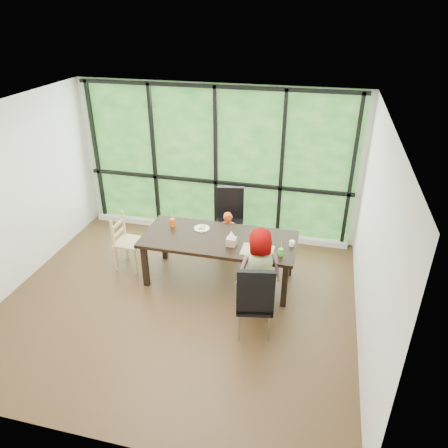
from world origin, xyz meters
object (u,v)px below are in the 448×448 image
(chair_end_beech, at_px, (129,242))
(plate_near, at_px, (260,252))
(child_toddler, at_px, (228,237))
(child_older, at_px, (257,271))
(white_mug, at_px, (292,243))
(dining_table, at_px, (219,259))
(orange_cup, at_px, (173,222))
(chair_interior_leather, at_px, (255,298))
(chair_window_leather, at_px, (230,221))
(tissue_box, at_px, (231,242))
(green_cup, at_px, (281,252))
(plate_far, at_px, (202,228))

(chair_end_beech, height_order, plate_near, chair_end_beech)
(child_toddler, bearing_deg, child_older, -67.72)
(child_older, bearing_deg, plate_near, -106.72)
(white_mug, bearing_deg, dining_table, -178.18)
(dining_table, xyz_separation_m, white_mug, (1.07, 0.03, 0.41))
(orange_cup, bearing_deg, child_older, -26.90)
(child_older, xyz_separation_m, white_mug, (0.39, 0.59, 0.15))
(white_mug, bearing_deg, chair_interior_leather, -108.33)
(child_toddler, bearing_deg, chair_window_leather, 90.97)
(chair_end_beech, height_order, white_mug, chair_end_beech)
(child_toddler, bearing_deg, tissue_box, -81.58)
(chair_interior_leather, bearing_deg, chair_window_leather, -78.86)
(chair_end_beech, xyz_separation_m, white_mug, (2.57, -0.00, 0.34))
(dining_table, height_order, tissue_box, tissue_box)
(orange_cup, bearing_deg, tissue_box, -18.70)
(child_toddler, bearing_deg, white_mug, -35.85)
(green_cup, distance_m, tissue_box, 0.73)
(child_older, relative_size, plate_near, 6.15)
(chair_end_beech, relative_size, plate_far, 3.75)
(plate_far, relative_size, plate_near, 1.16)
(chair_window_leather, distance_m, chair_end_beech, 1.72)
(chair_interior_leather, bearing_deg, dining_table, -64.81)
(child_older, relative_size, plate_far, 5.31)
(white_mug, height_order, tissue_box, tissue_box)
(chair_interior_leather, relative_size, plate_near, 5.21)
(dining_table, distance_m, chair_interior_leather, 1.25)
(chair_window_leather, distance_m, plate_far, 0.84)
(chair_interior_leather, relative_size, orange_cup, 8.53)
(plate_far, xyz_separation_m, plate_near, (0.98, -0.46, -0.00))
(dining_table, xyz_separation_m, child_toddler, (0.00, 0.60, 0.06))
(chair_end_beech, bearing_deg, green_cup, -94.80)
(chair_end_beech, bearing_deg, orange_cup, -75.36)
(chair_interior_leather, height_order, white_mug, chair_interior_leather)
(tissue_box, bearing_deg, child_older, -41.57)
(chair_interior_leather, height_order, child_toddler, chair_interior_leather)
(chair_window_leather, height_order, green_cup, chair_window_leather)
(green_cup, bearing_deg, child_toddler, 137.72)
(child_toddler, height_order, tissue_box, child_toddler)
(orange_cup, bearing_deg, chair_interior_leather, -38.29)
(chair_interior_leather, distance_m, orange_cup, 1.96)
(dining_table, height_order, child_toddler, child_toddler)
(plate_far, height_order, tissue_box, tissue_box)
(chair_window_leather, xyz_separation_m, plate_near, (0.71, -1.22, 0.22))
(child_toddler, xyz_separation_m, plate_far, (-0.33, -0.39, 0.32))
(plate_near, bearing_deg, chair_window_leather, 120.17)
(tissue_box, bearing_deg, plate_near, -11.90)
(chair_end_beech, bearing_deg, child_toddler, -67.19)
(dining_table, xyz_separation_m, plate_near, (0.65, -0.25, 0.38))
(plate_near, relative_size, tissue_box, 1.51)
(chair_window_leather, height_order, plate_far, chair_window_leather)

